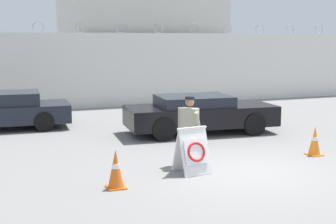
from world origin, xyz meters
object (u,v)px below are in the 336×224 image
Objects in this scene: security_guard at (190,128)px; parked_car_rear_sedan at (199,113)px; barricade_sign at (193,150)px; traffic_cone_near at (315,141)px; traffic_cone_far at (116,169)px.

security_guard reaches higher than parked_car_rear_sedan.
traffic_cone_near is (3.62, 0.39, -0.14)m from barricade_sign.
traffic_cone_near is 5.58m from traffic_cone_far.
barricade_sign is 1.38× the size of traffic_cone_near.
parked_car_rear_sedan is at bearing 49.42° from traffic_cone_far.
barricade_sign is 0.22× the size of parked_car_rear_sedan.
barricade_sign is at bearing -173.92° from traffic_cone_near.
barricade_sign is at bearing -111.73° from parked_car_rear_sedan.
parked_car_rear_sedan is at bearing 57.30° from barricade_sign.
traffic_cone_far is (-1.90, -0.46, -0.12)m from barricade_sign.
security_guard is 3.90m from parked_car_rear_sedan.
traffic_cone_near is at bearing 40.63° from security_guard.
barricade_sign is 3.64m from traffic_cone_near.
parked_car_rear_sedan is (-1.61, 3.72, 0.26)m from traffic_cone_near.
barricade_sign is 4.57m from parked_car_rear_sedan.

